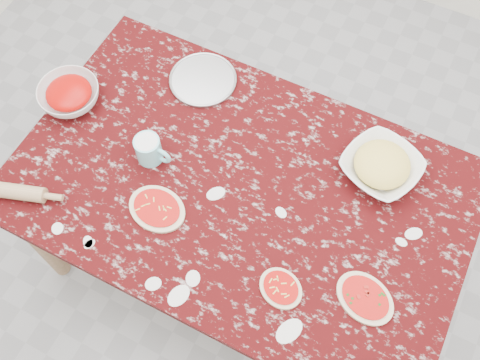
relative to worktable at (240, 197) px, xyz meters
name	(u,v)px	position (x,y,z in m)	size (l,w,h in m)	color
ground	(240,258)	(0.00, 0.00, -0.67)	(4.00, 4.00, 0.00)	gray
worktable	(240,197)	(0.00, 0.00, 0.00)	(1.60, 1.00, 0.75)	#320607
pizza_tray	(203,80)	(-0.34, 0.35, 0.09)	(0.26, 0.26, 0.01)	#B2B2B7
sauce_bowl	(70,95)	(-0.74, 0.04, 0.12)	(0.23, 0.23, 0.07)	white
cheese_bowl	(381,167)	(0.41, 0.28, 0.12)	(0.26, 0.26, 0.06)	white
flour_mug	(149,150)	(-0.34, -0.04, 0.14)	(0.14, 0.09, 0.11)	#80D9E3
pizza_left	(157,209)	(-0.21, -0.21, 0.09)	(0.22, 0.18, 0.02)	beige
pizza_mid	(281,288)	(0.28, -0.27, 0.09)	(0.18, 0.16, 0.02)	beige
pizza_right	(365,298)	(0.53, -0.18, 0.09)	(0.23, 0.20, 0.02)	beige
rolling_pin	(6,190)	(-0.71, -0.39, 0.11)	(0.06, 0.06, 0.28)	tan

